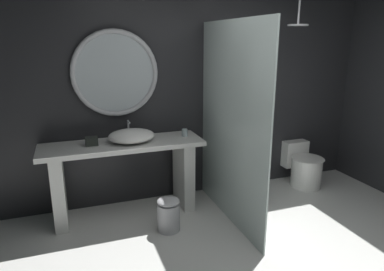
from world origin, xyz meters
TOP-DOWN VIEW (x-y plane):
  - back_wall_panel at (0.00, 1.90)m, footprint 4.80×0.10m
  - vanity_counter at (-0.97, 1.56)m, footprint 1.76×0.55m
  - vessel_sink at (-0.87, 1.55)m, footprint 0.51×0.42m
  - tumbler_cup at (-0.24, 1.58)m, footprint 0.07×0.07m
  - tissue_box at (-1.29, 1.58)m, footprint 0.13×0.11m
  - round_wall_mirror at (-0.97, 1.81)m, footprint 0.96×0.06m
  - shower_glass_panel at (0.10, 1.07)m, footprint 0.02×1.56m
  - rain_shower_head at (1.12, 1.45)m, footprint 0.24×0.24m
  - toilet at (1.47, 1.56)m, footprint 0.42×0.61m
  - waste_bin at (-0.61, 1.03)m, footprint 0.24×0.24m

SIDE VIEW (x-z plane):
  - waste_bin at x=-0.61m, z-range 0.00..0.37m
  - toilet at x=1.47m, z-range -0.03..0.53m
  - vanity_counter at x=-0.97m, z-range 0.12..0.96m
  - tumbler_cup at x=-0.24m, z-range 0.85..0.93m
  - tissue_box at x=-1.29m, z-range 0.85..0.94m
  - vessel_sink at x=-0.87m, z-range 0.82..1.02m
  - shower_glass_panel at x=0.10m, z-range 0.00..2.13m
  - back_wall_panel at x=0.00m, z-range 0.00..2.60m
  - round_wall_mirror at x=-0.97m, z-range 1.10..2.06m
  - rain_shower_head at x=1.12m, z-range 1.93..2.34m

